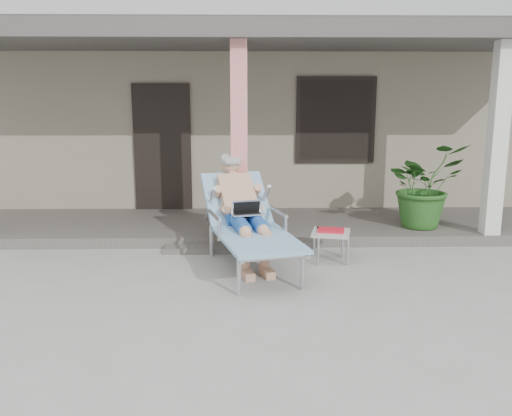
{
  "coord_description": "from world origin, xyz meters",
  "views": [
    {
      "loc": [
        0.06,
        -5.14,
        2.03
      ],
      "look_at": [
        0.19,
        0.6,
        0.85
      ],
      "focal_mm": 38.0,
      "sensor_mm": 36.0,
      "label": 1
    }
  ],
  "objects": [
    {
      "name": "potted_palm",
      "position": [
        2.69,
        2.6,
        0.77
      ],
      "size": [
        1.37,
        1.28,
        1.23
      ],
      "primitive_type": "imported",
      "rotation": [
        0.0,
        0.0,
        0.34
      ],
      "color": "#26591E",
      "rests_on": "porch_deck"
    },
    {
      "name": "house",
      "position": [
        0.0,
        6.5,
        1.67
      ],
      "size": [
        10.4,
        5.4,
        3.3
      ],
      "color": "gray",
      "rests_on": "ground"
    },
    {
      "name": "porch_deck",
      "position": [
        0.0,
        3.0,
        0.07
      ],
      "size": [
        10.0,
        2.0,
        0.15
      ],
      "primitive_type": "cube",
      "color": "#605B56",
      "rests_on": "ground"
    },
    {
      "name": "ground",
      "position": [
        0.0,
        0.0,
        0.0
      ],
      "size": [
        60.0,
        60.0,
        0.0
      ],
      "primitive_type": "plane",
      "color": "#9E9E99",
      "rests_on": "ground"
    },
    {
      "name": "porch_overhang",
      "position": [
        0.0,
        2.95,
        2.79
      ],
      "size": [
        10.0,
        2.3,
        2.85
      ],
      "color": "silver",
      "rests_on": "porch_deck"
    },
    {
      "name": "lounger",
      "position": [
        0.08,
        1.3,
        0.86
      ],
      "size": [
        1.29,
        2.21,
        1.39
      ],
      "rotation": [
        0.0,
        0.0,
        0.25
      ],
      "color": "#B7B7BC",
      "rests_on": "ground"
    },
    {
      "name": "side_table",
      "position": [
        1.15,
        1.39,
        0.35
      ],
      "size": [
        0.55,
        0.55,
        0.41
      ],
      "rotation": [
        0.0,
        0.0,
        -0.23
      ],
      "color": "#AFAEAA",
      "rests_on": "ground"
    },
    {
      "name": "porch_step",
      "position": [
        0.0,
        1.85,
        0.04
      ],
      "size": [
        2.0,
        0.3,
        0.07
      ],
      "primitive_type": "cube",
      "color": "#605B56",
      "rests_on": "ground"
    }
  ]
}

